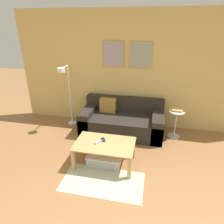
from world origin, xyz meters
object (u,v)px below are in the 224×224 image
couch (122,121)px  cell_phone (103,140)px  remote_control (98,142)px  side_table (176,122)px  coffee_table (105,147)px  storage_bin (105,158)px  book_stack (177,110)px  floor_lamp (66,88)px

couch → cell_phone: size_ratio=12.64×
couch → remote_control: couch is taller
side_table → couch: bearing=-179.6°
couch → coffee_table: couch is taller
couch → cell_phone: (-0.15, -1.09, 0.16)m
storage_bin → cell_phone: size_ratio=4.26×
storage_bin → book_stack: size_ratio=2.69×
couch → remote_control: (-0.21, -1.19, 0.17)m
floor_lamp → side_table: floor_lamp is taller
floor_lamp → remote_control: floor_lamp is taller
coffee_table → side_table: (1.25, 1.20, 0.01)m
remote_control → coffee_table: bearing=32.1°
couch → book_stack: 1.19m
side_table → book_stack: bearing=111.7°
coffee_table → remote_control: bearing=179.5°
floor_lamp → remote_control: (1.05, -1.15, -0.53)m
floor_lamp → side_table: size_ratio=2.39×
couch → storage_bin: bearing=-95.5°
coffee_table → remote_control: size_ratio=6.70×
cell_phone → couch: bearing=56.4°
couch → side_table: couch is taller
coffee_table → floor_lamp: size_ratio=0.70×
couch → coffee_table: (-0.10, -1.19, 0.09)m
storage_bin → floor_lamp: bearing=135.5°
side_table → remote_control: size_ratio=3.99×
side_table → floor_lamp: bearing=-179.0°
storage_bin → floor_lamp: (-1.15, 1.12, 0.87)m
coffee_table → couch: bearing=85.0°
storage_bin → side_table: (1.25, 1.17, 0.26)m
cell_phone → book_stack: bearing=15.1°
couch → floor_lamp: 1.44m
couch → book_stack: size_ratio=7.99×
book_stack → cell_phone: size_ratio=1.58×
book_stack → remote_control: (-1.35, -1.21, -0.19)m
coffee_table → storage_bin: (-0.01, 0.03, -0.26)m
coffee_table → cell_phone: size_ratio=7.17×
couch → floor_lamp: size_ratio=1.24×
floor_lamp → cell_phone: (1.10, -1.06, -0.54)m
cell_phone → remote_control: bearing=-146.0°
remote_control → cell_phone: (0.06, 0.10, -0.01)m
coffee_table → side_table: size_ratio=1.68×
coffee_table → remote_control: (-0.11, 0.00, 0.08)m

